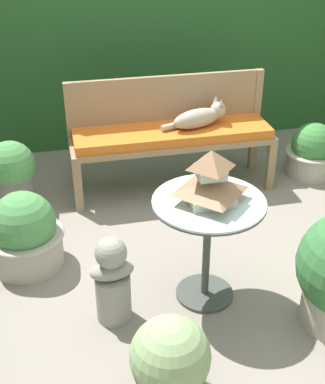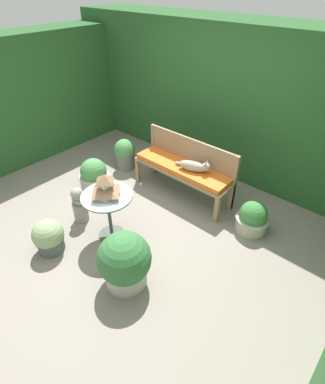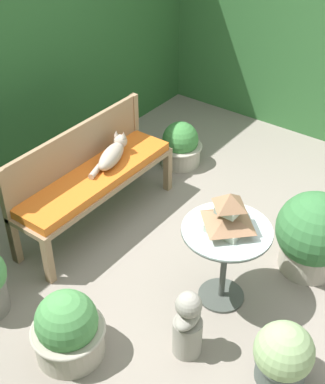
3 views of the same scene
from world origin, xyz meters
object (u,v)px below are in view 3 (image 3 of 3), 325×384
potted_plant_bench_left (68,329)px  cat (112,154)px  patio_table (226,245)px  pagoda_birdhouse (228,214)px  garden_bust (188,325)px  potted_plant_patio_mid (180,146)px  potted_plant_table_near (313,235)px  potted_plant_bench_right (283,356)px  garden_bench (96,181)px

potted_plant_bench_left → cat: bearing=29.6°
patio_table → pagoda_birdhouse: bearing=-90.0°
garden_bust → potted_plant_patio_mid: size_ratio=1.18×
patio_table → potted_plant_bench_left: 1.18m
pagoda_birdhouse → potted_plant_bench_left: pagoda_birdhouse is taller
potted_plant_table_near → potted_plant_bench_right: (-1.04, -0.28, -0.11)m
cat → potted_plant_bench_left: 1.58m
pagoda_birdhouse → cat: bearing=76.0°
garden_bench → garden_bust: 1.54m
garden_bench → pagoda_birdhouse: (-0.11, -1.31, 0.34)m
garden_bust → potted_plant_bench_right: 0.61m
pagoda_birdhouse → potted_plant_table_near: size_ratio=0.47×
pagoda_birdhouse → potted_plant_table_near: bearing=-28.7°
cat → patio_table: bearing=-121.6°
cat → potted_plant_patio_mid: bearing=-18.3°
pagoda_birdhouse → potted_plant_bench_left: bearing=151.9°
garden_bench → cat: size_ratio=2.94×
cat → garden_bust: cat is taller
pagoda_birdhouse → garden_bench: bearing=85.0°
garden_bust → potted_plant_bench_right: size_ratio=1.19×
patio_table → potted_plant_table_near: potted_plant_table_near is taller
garden_bust → potted_plant_table_near: bearing=-19.2°
garden_bench → patio_table: 1.31m
pagoda_birdhouse → potted_plant_patio_mid: 1.92m
potted_plant_bench_right → potted_plant_bench_left: bearing=118.4°
cat → potted_plant_bench_right: 2.11m
potted_plant_patio_mid → potted_plant_bench_right: 2.56m
pagoda_birdhouse → potted_plant_bench_left: size_ratio=0.62×
garden_bust → potted_plant_bench_left: garden_bust is taller
garden_bench → potted_plant_bench_right: size_ratio=3.53×
cat → patio_table: cat is taller
potted_plant_table_near → patio_table: bearing=151.3°
garden_bench → potted_plant_bench_right: bearing=-103.8°
garden_bench → garden_bust: garden_bust is taller
cat → garden_bust: 1.66m
potted_plant_bench_right → potted_plant_bench_left: (-0.65, 1.19, 0.01)m
potted_plant_patio_mid → potted_plant_bench_left: bearing=-162.1°
potted_plant_table_near → potted_plant_patio_mid: size_ratio=1.49×
garden_bench → garden_bust: (-0.66, -1.37, -0.18)m
patio_table → potted_plant_table_near: bearing=-28.7°
garden_bench → potted_plant_table_near: bearing=-71.5°
potted_plant_table_near → potted_plant_bench_right: size_ratio=1.50×
potted_plant_bench_left → potted_plant_bench_right: bearing=-61.6°
cat → pagoda_birdhouse: bearing=-121.6°
potted_plant_table_near → potted_plant_bench_left: potted_plant_table_near is taller
potted_plant_bench_right → potted_plant_bench_left: potted_plant_bench_left is taller
garden_bench → potted_plant_bench_right: garden_bench is taller
potted_plant_table_near → potted_plant_patio_mid: potted_plant_table_near is taller
potted_plant_patio_mid → potted_plant_table_near: bearing=-110.7°
garden_bench → potted_plant_patio_mid: garden_bench is taller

